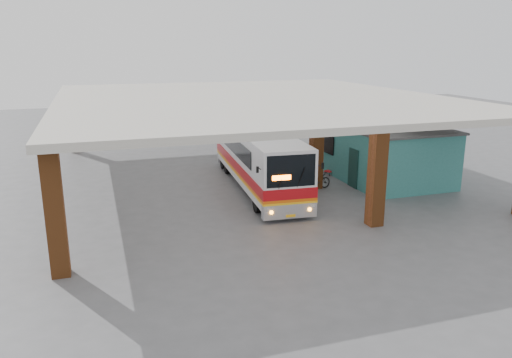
{
  "coord_description": "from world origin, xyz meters",
  "views": [
    {
      "loc": [
        -8.05,
        -20.56,
        7.47
      ],
      "look_at": [
        -1.33,
        0.0,
        1.63
      ],
      "focal_mm": 35.0,
      "sensor_mm": 36.0,
      "label": 1
    }
  ],
  "objects": [
    {
      "name": "motorcycle",
      "position": [
        2.93,
        2.73,
        0.47
      ],
      "size": [
        1.86,
        0.96,
        0.93
      ],
      "primitive_type": "imported",
      "rotation": [
        0.0,
        0.0,
        1.77
      ],
      "color": "black",
      "rests_on": "ground"
    },
    {
      "name": "red_chair",
      "position": [
        5.03,
        5.28,
        0.39
      ],
      "size": [
        0.57,
        0.57,
        0.84
      ],
      "rotation": [
        0.0,
        0.0,
        0.39
      ],
      "color": "red",
      "rests_on": "ground"
    },
    {
      "name": "shop_building",
      "position": [
        7.49,
        4.0,
        1.56
      ],
      "size": [
        5.2,
        8.2,
        3.11
      ],
      "color": "#2D726E",
      "rests_on": "ground"
    },
    {
      "name": "canopy_roof",
      "position": [
        0.5,
        6.5,
        4.5
      ],
      "size": [
        21.0,
        23.0,
        0.3
      ],
      "primitive_type": "cube",
      "color": "beige",
      "rests_on": "brick_columns"
    },
    {
      "name": "ground",
      "position": [
        0.0,
        0.0,
        0.0
      ],
      "size": [
        90.0,
        90.0,
        0.0
      ],
      "primitive_type": "plane",
      "color": "#515154",
      "rests_on": "ground"
    },
    {
      "name": "brick_columns",
      "position": [
        1.43,
        5.0,
        2.17
      ],
      "size": [
        20.1,
        21.6,
        4.35
      ],
      "color": "brown",
      "rests_on": "ground"
    },
    {
      "name": "coach_bus",
      "position": [
        0.09,
        4.03,
        1.68
      ],
      "size": [
        3.25,
        11.73,
        3.38
      ],
      "rotation": [
        0.0,
        0.0,
        -0.07
      ],
      "color": "silver",
      "rests_on": "ground"
    },
    {
      "name": "pedestrian",
      "position": [
        3.79,
        -1.4,
        0.87
      ],
      "size": [
        0.72,
        0.56,
        1.75
      ],
      "primitive_type": "imported",
      "rotation": [
        0.0,
        0.0,
        3.39
      ],
      "color": "red",
      "rests_on": "ground"
    }
  ]
}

